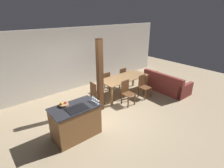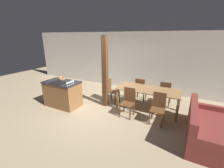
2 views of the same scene
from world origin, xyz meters
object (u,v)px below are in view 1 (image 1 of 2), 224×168
(fruit_bowl, at_px, (64,104))
(wine_glass_middle, at_px, (96,99))
(wine_glass_end, at_px, (92,97))
(dining_table, at_px, (124,79))
(kitchen_island, at_px, (76,121))
(timber_post, at_px, (100,77))
(couch, at_px, (166,85))
(wine_glass_near, at_px, (98,101))
(dining_chair_far_right, at_px, (121,77))
(wine_glass_far, at_px, (94,98))
(dining_chair_near_right, at_px, (144,86))
(dining_chair_head_end, at_px, (96,93))
(dining_chair_near_left, at_px, (127,92))
(dining_chair_far_left, at_px, (105,82))

(fruit_bowl, relative_size, wine_glass_middle, 1.79)
(wine_glass_end, bearing_deg, dining_table, 25.86)
(kitchen_island, relative_size, timber_post, 0.51)
(couch, bearing_deg, wine_glass_near, 97.24)
(couch, bearing_deg, dining_chair_far_right, 37.84)
(wine_glass_near, relative_size, wine_glass_middle, 1.00)
(wine_glass_near, xyz_separation_m, wine_glass_far, (0.00, 0.19, 0.00))
(wine_glass_middle, bearing_deg, dining_chair_near_right, 12.75)
(wine_glass_near, height_order, timber_post, timber_post)
(dining_chair_head_end, xyz_separation_m, timber_post, (-0.06, -0.37, 0.78))
(dining_chair_near_right, xyz_separation_m, dining_chair_head_end, (-1.91, 0.68, 0.00))
(kitchen_island, distance_m, dining_chair_near_left, 2.45)
(fruit_bowl, height_order, dining_chair_far_left, fruit_bowl)
(dining_chair_far_left, relative_size, dining_chair_head_end, 1.00)
(fruit_bowl, relative_size, dining_table, 0.12)
(fruit_bowl, relative_size, wine_glass_far, 1.79)
(wine_glass_middle, distance_m, dining_table, 2.69)
(kitchen_island, height_order, dining_chair_far_right, kitchen_island)
(dining_chair_near_left, relative_size, dining_chair_near_right, 1.00)
(wine_glass_far, bearing_deg, wine_glass_near, -90.00)
(kitchen_island, distance_m, dining_table, 3.10)
(wine_glass_near, xyz_separation_m, dining_chair_near_left, (1.85, 0.73, -0.57))
(wine_glass_end, bearing_deg, couch, 2.64)
(wine_glass_far, height_order, dining_chair_head_end, wine_glass_far)
(dining_table, bearing_deg, wine_glass_middle, -150.50)
(dining_chair_head_end, bearing_deg, dining_table, -90.00)
(dining_chair_near_left, height_order, dining_chair_far_right, same)
(wine_glass_end, bearing_deg, dining_chair_near_left, 13.55)
(dining_table, bearing_deg, couch, -28.85)
(wine_glass_end, distance_m, dining_chair_head_end, 1.54)
(fruit_bowl, relative_size, dining_chair_near_right, 0.28)
(wine_glass_near, bearing_deg, dining_chair_near_right, 14.57)
(wine_glass_near, distance_m, wine_glass_middle, 0.09)
(kitchen_island, xyz_separation_m, dining_chair_near_left, (2.41, 0.42, 0.01))
(dining_chair_far_right, xyz_separation_m, timber_post, (-1.97, -1.05, 0.78))
(fruit_bowl, bearing_deg, timber_post, 17.49)
(kitchen_island, height_order, couch, kitchen_island)
(dining_chair_head_end, bearing_deg, wine_glass_far, 143.86)
(wine_glass_near, distance_m, dining_chair_near_right, 2.94)
(dining_table, xyz_separation_m, dining_chair_near_left, (-0.47, -0.68, -0.20))
(wine_glass_end, relative_size, dining_chair_far_right, 0.16)
(wine_glass_middle, xyz_separation_m, wine_glass_far, (0.00, 0.09, 0.00))
(wine_glass_middle, bearing_deg, timber_post, 48.57)
(wine_glass_middle, bearing_deg, wine_glass_end, 90.00)
(wine_glass_near, height_order, couch, wine_glass_near)
(wine_glass_far, height_order, timber_post, timber_post)
(wine_glass_middle, bearing_deg, dining_chair_far_right, 35.49)
(wine_glass_middle, relative_size, wine_glass_end, 1.00)
(dining_chair_head_end, bearing_deg, dining_chair_far_right, -70.35)
(timber_post, bearing_deg, kitchen_island, -152.45)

